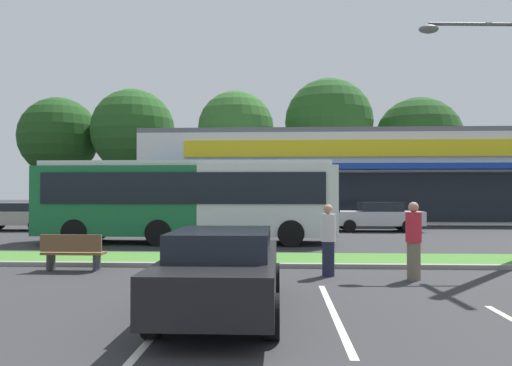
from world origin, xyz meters
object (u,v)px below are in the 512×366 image
car_1 (17,216)px  car_2 (223,269)px  car_4 (376,216)px  city_bus (188,199)px  pedestrian_near_bench (414,241)px  pedestrian_by_pole (328,240)px  bus_stop_bench (73,251)px

car_1 → car_2: bearing=126.6°
car_1 → car_4: 18.90m
city_bus → car_1: 11.88m
city_bus → car_1: (-10.20, 6.00, -1.00)m
car_2 → car_4: car_4 is taller
car_1 → pedestrian_near_bench: (16.99, -14.02, 0.15)m
city_bus → car_2: 11.78m
pedestrian_near_bench → pedestrian_by_pole: (-1.94, 0.42, -0.04)m
city_bus → car_2: bearing=-76.1°
car_1 → car_4: size_ratio=0.98×
pedestrian_by_pole → car_1: bearing=-133.8°
city_bus → pedestrian_near_bench: (6.78, -8.02, -0.85)m
pedestrian_near_bench → pedestrian_by_pole: pedestrian_near_bench is taller
car_1 → pedestrian_near_bench: 22.03m
car_2 → bus_stop_bench: bearing=45.6°
car_1 → pedestrian_by_pole: (15.05, -13.59, 0.11)m
bus_stop_bench → car_1: 15.63m
car_2 → car_4: (5.98, 17.73, 0.03)m
bus_stop_bench → car_1: bearing=-57.0°
car_2 → pedestrian_by_pole: (2.13, 3.83, 0.13)m
pedestrian_near_bench → car_1: bearing=-92.4°
car_1 → city_bus: bearing=149.5°
city_bus → pedestrian_near_bench: size_ratio=6.52×
car_4 → pedestrian_by_pole: bearing=74.5°
bus_stop_bench → pedestrian_by_pole: bearing=175.7°
car_4 → car_1: bearing=0.9°
car_2 → pedestrian_near_bench: size_ratio=2.62×
car_2 → car_1: bearing=36.6°
bus_stop_bench → car_2: size_ratio=0.34×
city_bus → car_4: 10.78m
car_4 → city_bus: bearing=36.0°
car_2 → pedestrian_near_bench: 5.31m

